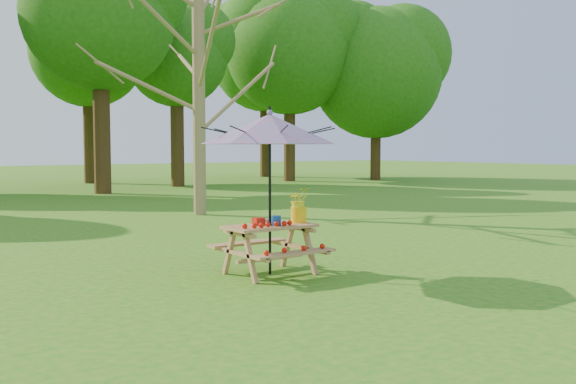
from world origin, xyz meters
TOP-DOWN VIEW (x-y plane):
  - picnic_table at (4.95, 4.17)m, footprint 1.20×1.32m
  - patio_umbrella at (4.95, 4.17)m, footprint 2.38×2.38m
  - produce_bins at (4.91, 4.18)m, footprint 0.31×0.37m
  - tomatoes_row at (4.80, 3.99)m, footprint 0.77×0.13m
  - flower_bucket at (5.43, 4.17)m, footprint 0.36×0.34m

SIDE VIEW (x-z plane):
  - picnic_table at x=4.95m, z-range -0.01..0.66m
  - tomatoes_row at x=4.80m, z-range 0.67..0.74m
  - produce_bins at x=4.91m, z-range 0.66..0.79m
  - flower_bucket at x=5.43m, z-range 0.69..1.17m
  - patio_umbrella at x=4.95m, z-range 0.82..3.07m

